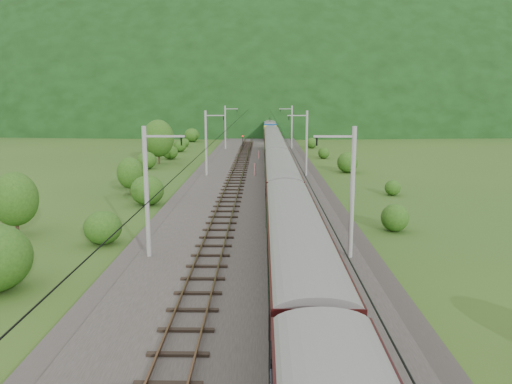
{
  "coord_description": "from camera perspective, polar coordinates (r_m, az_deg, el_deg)",
  "views": [
    {
      "loc": [
        0.82,
        -29.43,
        10.03
      ],
      "look_at": [
        0.29,
        9.12,
        2.6
      ],
      "focal_mm": 35.0,
      "sensor_mm": 36.0,
      "label": 1
    }
  ],
  "objects": [
    {
      "name": "hazard_post_far",
      "position": [
        78.63,
        0.32,
        4.28
      ],
      "size": [
        0.14,
        0.14,
        1.31
      ],
      "primitive_type": "cylinder",
      "color": "red",
      "rests_on": "railbed"
    },
    {
      "name": "vegetation_left",
      "position": [
        41.46,
        -20.33,
        -0.23
      ],
      "size": [
        11.1,
        147.65,
        6.91
      ],
      "color": "#214813",
      "rests_on": "ground"
    },
    {
      "name": "catenary_right",
      "position": [
        61.91,
        5.72,
        5.73
      ],
      "size": [
        2.54,
        192.28,
        8.0
      ],
      "color": "gray",
      "rests_on": "railbed"
    },
    {
      "name": "vegetation_right",
      "position": [
        41.39,
        17.28,
        -2.04
      ],
      "size": [
        6.04,
        112.44,
        2.62
      ],
      "color": "#214813",
      "rests_on": "ground"
    },
    {
      "name": "railbed",
      "position": [
        40.66,
        -0.39,
        -3.15
      ],
      "size": [
        14.0,
        220.0,
        0.3
      ],
      "primitive_type": "cube",
      "color": "#38332D",
      "rests_on": "ground"
    },
    {
      "name": "train",
      "position": [
        54.9,
        2.44,
        3.89
      ],
      "size": [
        2.78,
        131.62,
        4.83
      ],
      "color": "black",
      "rests_on": "ground"
    },
    {
      "name": "mountain_ridge",
      "position": [
        351.03,
        -19.58,
        8.65
      ],
      "size": [
        336.0,
        280.0,
        132.0
      ],
      "primitive_type": "ellipsoid",
      "color": "black",
      "rests_on": "ground"
    },
    {
      "name": "track_left",
      "position": [
        40.72,
        -3.78,
        -2.84
      ],
      "size": [
        2.4,
        220.0,
        0.27
      ],
      "color": "brown",
      "rests_on": "railbed"
    },
    {
      "name": "mountain_main",
      "position": [
        289.6,
        0.63,
        8.92
      ],
      "size": [
        504.0,
        360.0,
        244.0
      ],
      "primitive_type": "ellipsoid",
      "color": "black",
      "rests_on": "ground"
    },
    {
      "name": "hazard_post_near",
      "position": [
        61.88,
        -0.14,
        2.6
      ],
      "size": [
        0.17,
        0.17,
        1.57
      ],
      "primitive_type": "cylinder",
      "color": "red",
      "rests_on": "railbed"
    },
    {
      "name": "overhead_wires",
      "position": [
        39.55,
        -0.41,
        6.66
      ],
      "size": [
        4.83,
        198.0,
        0.03
      ],
      "color": "black",
      "rests_on": "ground"
    },
    {
      "name": "signal",
      "position": [
        96.73,
        -1.52,
        5.92
      ],
      "size": [
        0.25,
        0.25,
        2.25
      ],
      "color": "black",
      "rests_on": "railbed"
    },
    {
      "name": "ground",
      "position": [
        31.1,
        -0.77,
        -7.9
      ],
      "size": [
        600.0,
        600.0,
        0.0
      ],
      "primitive_type": "plane",
      "color": "#254E18",
      "rests_on": "ground"
    },
    {
      "name": "track_right",
      "position": [
        40.63,
        3.0,
        -2.86
      ],
      "size": [
        2.4,
        220.0,
        0.27
      ],
      "color": "brown",
      "rests_on": "railbed"
    },
    {
      "name": "catenary_left",
      "position": [
        62.07,
        -5.67,
        5.74
      ],
      "size": [
        2.54,
        192.28,
        8.0
      ],
      "color": "gray",
      "rests_on": "railbed"
    }
  ]
}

